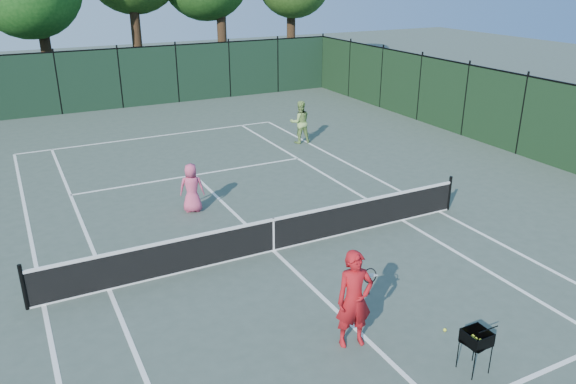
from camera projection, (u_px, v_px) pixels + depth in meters
name	position (u px, v px, depth m)	size (l,w,h in m)	color
ground	(274.00, 251.00, 14.36)	(90.00, 90.00, 0.00)	#425046
sideline_doubles_left	(44.00, 305.00, 12.03)	(0.10, 23.77, 0.01)	white
sideline_doubles_right	(439.00, 211.00, 16.69)	(0.10, 23.77, 0.01)	white
sideline_singles_left	(109.00, 290.00, 12.61)	(0.10, 23.77, 0.01)	white
sideline_singles_right	(402.00, 220.00, 16.11)	(0.10, 23.77, 0.01)	white
baseline_far	(154.00, 137.00, 24.19)	(10.97, 0.10, 0.01)	white
service_line_far	(194.00, 175.00, 19.65)	(8.23, 0.10, 0.01)	white
center_service_line	(274.00, 251.00, 14.36)	(0.10, 12.80, 0.01)	white
tennis_net	(273.00, 234.00, 14.19)	(11.69, 0.09, 1.06)	black
fence_far	(120.00, 79.00, 28.69)	(24.00, 0.05, 3.00)	black
coach	(354.00, 299.00, 10.46)	(1.06, 0.61, 1.96)	#AC1319
player_pink	(192.00, 188.00, 16.46)	(0.84, 0.70, 1.48)	#D54B72
player_green	(300.00, 122.00, 23.04)	(0.96, 0.81, 1.76)	#8CB45A
ball_hopper	(477.00, 338.00, 9.83)	(0.49, 0.49, 0.83)	black
loose_ball_midcourt	(445.00, 330.00, 11.15)	(0.07, 0.07, 0.07)	#E2F432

